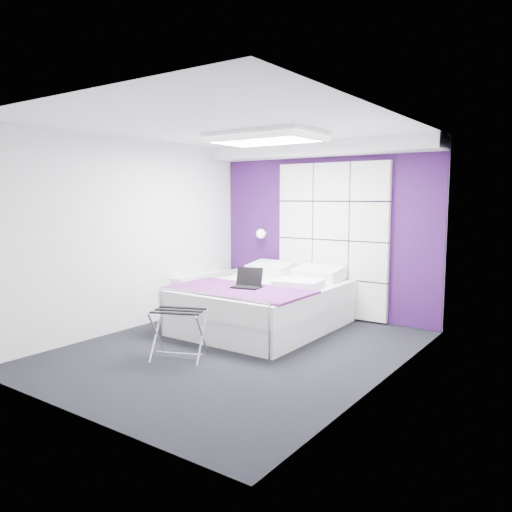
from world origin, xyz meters
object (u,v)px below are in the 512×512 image
Objects in this scene: nightstand at (241,272)px; laptop at (249,283)px; wall_lamp at (262,233)px; radiator at (202,292)px; bed at (264,304)px; luggage_rack at (179,334)px.

laptop is (1.18, -1.41, 0.14)m from nightstand.
wall_lamp is 0.41× the size of laptop.
radiator is 1.41m from bed.
wall_lamp reaches higher than luggage_rack.
luggage_rack is 1.32m from laptop.
nightstand is at bearing 139.02° from bed.
wall_lamp reaches higher than nightstand.
nightstand is (-0.40, -0.04, -0.67)m from wall_lamp.
wall_lamp is 0.12× the size of radiator.
radiator is 2.37m from luggage_rack.
bed is 1.53m from nightstand.
luggage_rack is at bearing -74.94° from wall_lamp.
luggage_rack is (1.37, -1.94, -0.02)m from radiator.
radiator is at bearing 141.96° from laptop.
nightstand is at bearing 71.57° from radiator.
radiator is 0.53× the size of bed.
luggage_rack is at bearing -54.83° from radiator.
bed reaches higher than radiator.
radiator is 3.32× the size of laptop.
radiator is (-0.64, -0.76, -0.92)m from wall_lamp.
laptop reaches higher than luggage_rack.
radiator reaches higher than nightstand.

